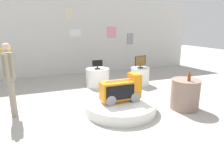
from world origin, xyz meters
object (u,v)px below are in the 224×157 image
Objects in this scene: tv_on_left_rear at (140,61)px; shopper_browsing_near_truck at (10,74)px; tv_on_center_rear at (97,64)px; bottle_on_side_table at (189,77)px; display_pedestal_left_rear at (140,76)px; side_table_round at (185,94)px; novelty_firetruck_tv at (121,91)px; display_pedestal_center_rear at (98,77)px; main_display_pedestal at (120,106)px.

tv_on_left_rear is 0.30× the size of shopper_browsing_near_truck.
tv_on_center_rear is at bearing 31.47° from shopper_browsing_near_truck.
bottle_on_side_table reaches higher than tv_on_center_rear.
display_pedestal_left_rear is 0.86× the size of side_table_round.
display_pedestal_center_rear is at bearing 87.53° from novelty_firetruck_tv.
side_table_round is 0.45× the size of shopper_browsing_near_truck.
side_table_round is (0.01, -2.40, -0.48)m from tv_on_left_rear.
tv_on_left_rear is (1.63, 1.93, 0.75)m from main_display_pedestal.
bottle_on_side_table is 0.13× the size of shopper_browsing_near_truck.
side_table_round is 4.36m from shopper_browsing_near_truck.
tv_on_center_rear is (0.10, 2.34, 0.27)m from novelty_firetruck_tv.
tv_on_center_rear is at bearing 118.34° from side_table_round.
novelty_firetruck_tv is at bearing -129.70° from display_pedestal_left_rear.
shopper_browsing_near_truck is (-2.54, 0.73, 0.49)m from novelty_firetruck_tv.
novelty_firetruck_tv is 0.59× the size of shopper_browsing_near_truck.
tv_on_left_rear is 2.23× the size of bottle_on_side_table.
main_display_pedestal is at bearing 162.25° from novelty_firetruck_tv.
tv_on_left_rear is 2.52m from bottle_on_side_table.
main_display_pedestal is at bearing -15.97° from shopper_browsing_near_truck.
display_pedestal_left_rear is at bearing 50.30° from novelty_firetruck_tv.
tv_on_center_rear is 3.10m from shopper_browsing_near_truck.
shopper_browsing_near_truck reaches higher than tv_on_center_rear.
main_display_pedestal is 0.41m from novelty_firetruck_tv.
tv_on_center_rear is 3.28m from bottle_on_side_table.
bottle_on_side_table is at bearing -90.59° from display_pedestal_left_rear.
side_table_round is (1.61, -0.46, -0.14)m from novelty_firetruck_tv.
bottle_on_side_table is (1.48, -2.93, 0.07)m from tv_on_center_rear.
main_display_pedestal is at bearing -92.95° from tv_on_center_rear.
side_table_round is 0.50m from bottle_on_side_table.
tv_on_left_rear reaches higher than bottle_on_side_table.
main_display_pedestal is 7.79× the size of bottle_on_side_table.
tv_on_left_rear reaches higher than main_display_pedestal.
shopper_browsing_near_truck is (-4.15, -1.21, 0.15)m from tv_on_left_rear.
tv_on_center_rear reaches higher than display_pedestal_center_rear.
main_display_pedestal is 2.35m from display_pedestal_center_rear.
main_display_pedestal is 1.05× the size of shopper_browsing_near_truck.
bottle_on_side_table is at bearing -17.66° from shopper_browsing_near_truck.
main_display_pedestal is 3.50× the size of tv_on_left_rear.
display_pedestal_left_rear is 1.82× the size of tv_on_center_rear.
novelty_firetruck_tv is at bearing 159.72° from bottle_on_side_table.
novelty_firetruck_tv is 2.75× the size of tv_on_center_rear.
tv_on_center_rear reaches higher than main_display_pedestal.
display_pedestal_left_rear is 2.89× the size of bottle_on_side_table.
shopper_browsing_near_truck is (-2.64, -1.62, 0.70)m from display_pedestal_center_rear.
tv_on_left_rear is 2.45m from side_table_round.
display_pedestal_left_rear is at bearing 16.31° from shopper_browsing_near_truck.
novelty_firetruck_tv is at bearing -17.75° from main_display_pedestal.
side_table_round is (0.00, -2.40, 0.08)m from display_pedestal_left_rear.
display_pedestal_center_rear is at bearing 164.97° from display_pedestal_left_rear.
tv_on_center_rear is at bearing 87.52° from novelty_firetruck_tv.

